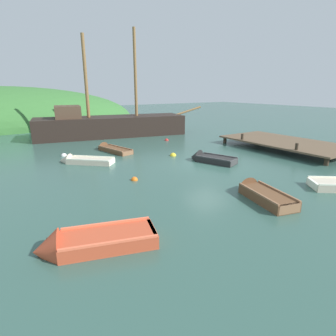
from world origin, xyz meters
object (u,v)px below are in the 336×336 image
(sailing_ship, at_px, (110,129))
(rowboat_outer_right, at_px, (89,244))
(rowboat_portside, at_px, (209,160))
(buoy_yellow, at_px, (173,156))
(rowboat_far, at_px, (260,194))
(buoy_white, at_px, (64,156))
(buoy_red, at_px, (167,140))
(buoy_orange, at_px, (134,180))
(rowboat_center, at_px, (111,150))
(rowboat_outer_left, at_px, (83,162))

(sailing_ship, relative_size, rowboat_outer_right, 4.60)
(rowboat_portside, bearing_deg, buoy_yellow, 2.48)
(sailing_ship, height_order, rowboat_far, sailing_ship)
(rowboat_portside, relative_size, buoy_white, 7.96)
(buoy_red, height_order, buoy_orange, buoy_orange)
(buoy_red, distance_m, buoy_orange, 11.19)
(rowboat_far, height_order, buoy_white, rowboat_far)
(sailing_ship, relative_size, rowboat_center, 4.35)
(rowboat_portside, distance_m, buoy_white, 9.86)
(buoy_red, bearing_deg, buoy_orange, -131.50)
(rowboat_outer_left, height_order, buoy_yellow, rowboat_outer_left)
(buoy_white, bearing_deg, buoy_red, 6.71)
(rowboat_outer_left, relative_size, buoy_yellow, 7.42)
(rowboat_outer_right, bearing_deg, buoy_yellow, -119.47)
(buoy_red, relative_size, buoy_orange, 0.95)
(rowboat_portside, bearing_deg, buoy_red, -33.16)
(rowboat_outer_left, distance_m, buoy_red, 9.35)
(buoy_red, bearing_deg, rowboat_far, -106.65)
(rowboat_outer_right, bearing_deg, buoy_orange, -111.83)
(rowboat_outer_left, height_order, rowboat_portside, rowboat_portside)
(rowboat_outer_left, xyz_separation_m, buoy_white, (-0.52, 2.56, -0.10))
(sailing_ship, distance_m, rowboat_outer_right, 19.95)
(rowboat_outer_left, relative_size, buoy_white, 7.90)
(rowboat_portside, relative_size, rowboat_outer_right, 0.89)
(sailing_ship, height_order, buoy_red, sailing_ship)
(sailing_ship, xyz_separation_m, buoy_yellow, (0.43, -10.18, -0.70))
(rowboat_center, relative_size, buoy_yellow, 8.91)
(rowboat_center, distance_m, buoy_yellow, 4.88)
(rowboat_center, distance_m, buoy_orange, 7.28)
(rowboat_center, bearing_deg, buoy_orange, 154.80)
(rowboat_outer_left, relative_size, buoy_red, 9.59)
(rowboat_portside, distance_m, rowboat_outer_right, 11.01)
(buoy_white, bearing_deg, rowboat_outer_right, -100.08)
(rowboat_center, height_order, buoy_yellow, rowboat_center)
(sailing_ship, distance_m, rowboat_center, 6.85)
(buoy_red, bearing_deg, rowboat_portside, -103.14)
(sailing_ship, bearing_deg, rowboat_portside, -71.59)
(rowboat_center, xyz_separation_m, buoy_orange, (-1.60, -7.10, -0.09))
(rowboat_far, xyz_separation_m, rowboat_outer_right, (-7.29, 0.17, 0.00))
(rowboat_outer_left, relative_size, rowboat_outer_right, 0.88)
(buoy_orange, bearing_deg, buoy_red, 48.50)
(buoy_red, xyz_separation_m, buoy_orange, (-7.42, -8.38, 0.00))
(sailing_ship, height_order, buoy_orange, sailing_ship)
(rowboat_far, distance_m, rowboat_center, 12.23)
(rowboat_outer_left, bearing_deg, rowboat_outer_right, 117.77)
(sailing_ship, bearing_deg, rowboat_center, -100.22)
(sailing_ship, xyz_separation_m, rowboat_portside, (1.47, -12.69, -0.58))
(rowboat_outer_left, height_order, rowboat_outer_right, rowboat_outer_right)
(rowboat_portside, height_order, rowboat_outer_right, rowboat_outer_right)
(rowboat_far, bearing_deg, rowboat_outer_left, 39.85)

